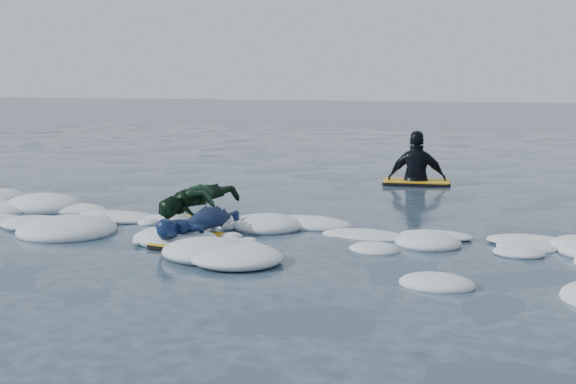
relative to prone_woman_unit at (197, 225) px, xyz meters
The scene contains 5 objects.
ground 0.66m from the prone_woman_unit, 124.47° to the right, with size 120.00×120.00×0.00m, color #19263D.
foam_band 0.66m from the prone_woman_unit, 124.47° to the left, with size 12.00×3.10×0.30m, color silver, non-canonical shape.
prone_woman_unit is the anchor object (origin of this frame).
prone_child_unit 1.04m from the prone_woman_unit, 115.19° to the left, with size 0.98×1.50×0.54m.
waiting_rider_unit 5.95m from the prone_woman_unit, 72.62° to the left, with size 1.33×0.85×1.88m.
Camera 1 is at (4.36, -7.36, 1.97)m, focal length 45.00 mm.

